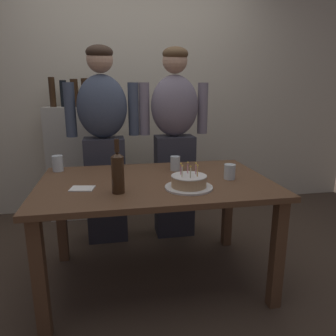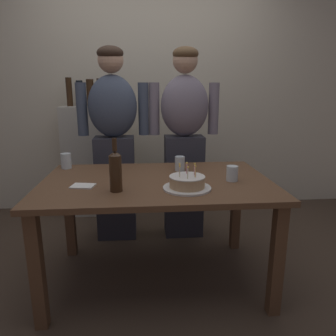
% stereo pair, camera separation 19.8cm
% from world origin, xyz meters
% --- Properties ---
extents(ground_plane, '(10.00, 10.00, 0.00)m').
position_xyz_m(ground_plane, '(0.00, 0.00, 0.00)').
color(ground_plane, '#47382B').
extents(back_wall, '(5.20, 0.10, 2.60)m').
position_xyz_m(back_wall, '(0.00, 1.55, 1.30)').
color(back_wall, beige).
rests_on(back_wall, ground_plane).
extents(dining_table, '(1.50, 0.96, 0.74)m').
position_xyz_m(dining_table, '(0.00, 0.00, 0.64)').
color(dining_table, brown).
rests_on(dining_table, ground_plane).
extents(birthday_cake, '(0.29, 0.29, 0.15)m').
position_xyz_m(birthday_cake, '(0.17, -0.21, 0.78)').
color(birthday_cake, white).
rests_on(birthday_cake, dining_table).
extents(water_glass_near, '(0.08, 0.08, 0.11)m').
position_xyz_m(water_glass_near, '(-0.66, 0.36, 0.80)').
color(water_glass_near, silver).
rests_on(water_glass_near, dining_table).
extents(water_glass_far, '(0.07, 0.07, 0.11)m').
position_xyz_m(water_glass_far, '(0.18, 0.23, 0.79)').
color(water_glass_far, silver).
rests_on(water_glass_far, dining_table).
extents(water_glass_side, '(0.08, 0.08, 0.10)m').
position_xyz_m(water_glass_side, '(0.49, -0.06, 0.79)').
color(water_glass_side, silver).
rests_on(water_glass_side, dining_table).
extents(wine_bottle, '(0.07, 0.07, 0.31)m').
position_xyz_m(wine_bottle, '(-0.25, -0.22, 0.87)').
color(wine_bottle, '#382314').
rests_on(wine_bottle, dining_table).
extents(napkin_stack, '(0.15, 0.13, 0.01)m').
position_xyz_m(napkin_stack, '(-0.46, -0.11, 0.74)').
color(napkin_stack, white).
rests_on(napkin_stack, dining_table).
extents(person_man_bearded, '(0.61, 0.27, 1.66)m').
position_xyz_m(person_man_bearded, '(-0.33, 0.73, 0.87)').
color(person_man_bearded, '#33333D').
rests_on(person_man_bearded, ground_plane).
extents(person_woman_cardigan, '(0.61, 0.27, 1.66)m').
position_xyz_m(person_woman_cardigan, '(0.28, 0.73, 0.87)').
color(person_woman_cardigan, '#33333D').
rests_on(person_woman_cardigan, ground_plane).
extents(shelf_cabinet, '(0.61, 0.30, 1.44)m').
position_xyz_m(shelf_cabinet, '(-0.60, 1.33, 0.60)').
color(shelf_cabinet, beige).
rests_on(shelf_cabinet, ground_plane).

